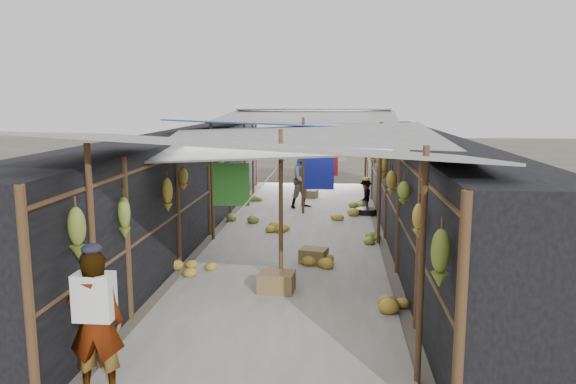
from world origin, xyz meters
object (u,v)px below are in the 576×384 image
(crate_near, at_px, (277,283))
(vendor_elderly, at_px, (96,322))
(black_basin, at_px, (366,212))
(shopper_blue, at_px, (304,179))
(vendor_seated, at_px, (366,195))

(crate_near, relative_size, vendor_elderly, 0.36)
(black_basin, bearing_deg, vendor_elderly, -108.95)
(vendor_elderly, bearing_deg, shopper_blue, -107.32)
(vendor_elderly, relative_size, shopper_blue, 0.95)
(crate_near, bearing_deg, black_basin, 79.17)
(vendor_seated, bearing_deg, black_basin, 14.45)
(vendor_elderly, distance_m, vendor_seated, 10.56)
(black_basin, height_order, vendor_seated, vendor_seated)
(vendor_elderly, bearing_deg, crate_near, -124.21)
(shopper_blue, height_order, vendor_seated, shopper_blue)
(crate_near, xyz_separation_m, vendor_elderly, (-1.54, -3.24, 0.61))
(vendor_seated, bearing_deg, shopper_blue, -86.15)
(black_basin, distance_m, vendor_elderly, 10.14)
(black_basin, height_order, vendor_elderly, vendor_elderly)
(vendor_seated, bearing_deg, vendor_elderly, -3.69)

